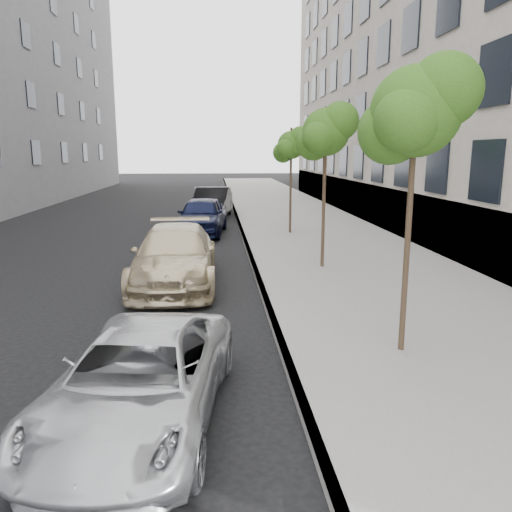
{
  "coord_description": "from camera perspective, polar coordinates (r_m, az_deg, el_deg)",
  "views": [
    {
      "loc": [
        0.01,
        -6.45,
        3.51
      ],
      "look_at": [
        0.8,
        3.15,
        1.5
      ],
      "focal_mm": 35.0,
      "sensor_mm": 36.0,
      "label": 1
    }
  ],
  "objects": [
    {
      "name": "suv",
      "position": [
        13.58,
        -9.26,
        0.01
      ],
      "size": [
        2.18,
        5.34,
        1.55
      ],
      "primitive_type": "imported",
      "rotation": [
        0.0,
        0.0,
        0.0
      ],
      "color": "beige",
      "rests_on": "ground"
    },
    {
      "name": "sidewalk",
      "position": [
        30.94,
        3.3,
        5.38
      ],
      "size": [
        6.4,
        72.0,
        0.14
      ],
      "primitive_type": "cube",
      "color": "gray",
      "rests_on": "ground"
    },
    {
      "name": "tree_near",
      "position": [
        8.6,
        17.96,
        15.44
      ],
      "size": [
        1.77,
        1.57,
        4.87
      ],
      "color": "#38281C",
      "rests_on": "sidewalk"
    },
    {
      "name": "sedan_black",
      "position": [
        27.25,
        -5.01,
        6.07
      ],
      "size": [
        2.35,
        5.16,
        1.64
      ],
      "primitive_type": "imported",
      "rotation": [
        0.0,
        0.0,
        -0.13
      ],
      "color": "black",
      "rests_on": "ground"
    },
    {
      "name": "ground",
      "position": [
        7.34,
        -4.39,
        -16.82
      ],
      "size": [
        160.0,
        160.0,
        0.0
      ],
      "primitive_type": "plane",
      "color": "black",
      "rests_on": "ground"
    },
    {
      "name": "tree_mid",
      "position": [
        14.81,
        8.07,
        13.83
      ],
      "size": [
        1.7,
        1.5,
        4.77
      ],
      "color": "#38281C",
      "rests_on": "sidewalk"
    },
    {
      "name": "sedan_blue",
      "position": [
        21.83,
        -6.2,
        4.6
      ],
      "size": [
        2.4,
        4.92,
        1.61
      ],
      "primitive_type": "imported",
      "rotation": [
        0.0,
        0.0,
        -0.11
      ],
      "color": "black",
      "rests_on": "ground"
    },
    {
      "name": "tree_far",
      "position": [
        21.19,
        4.12,
        12.51
      ],
      "size": [
        1.54,
        1.34,
        4.42
      ],
      "color": "#38281C",
      "rests_on": "sidewalk"
    },
    {
      "name": "sedan_rear",
      "position": [
        32.49,
        -5.49,
        6.63
      ],
      "size": [
        2.16,
        4.46,
        1.25
      ],
      "primitive_type": "imported",
      "rotation": [
        0.0,
        0.0,
        0.1
      ],
      "color": "#94989C",
      "rests_on": "ground"
    },
    {
      "name": "curb",
      "position": [
        30.66,
        -2.52,
        5.33
      ],
      "size": [
        0.15,
        72.0,
        0.14
      ],
      "primitive_type": "cube",
      "color": "#9E9B93",
      "rests_on": "ground"
    },
    {
      "name": "minivan",
      "position": [
        6.83,
        -13.15,
        -13.63
      ],
      "size": [
        2.62,
        4.66,
        1.23
      ],
      "primitive_type": "imported",
      "rotation": [
        0.0,
        0.0,
        -0.14
      ],
      "color": "silver",
      "rests_on": "ground"
    }
  ]
}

